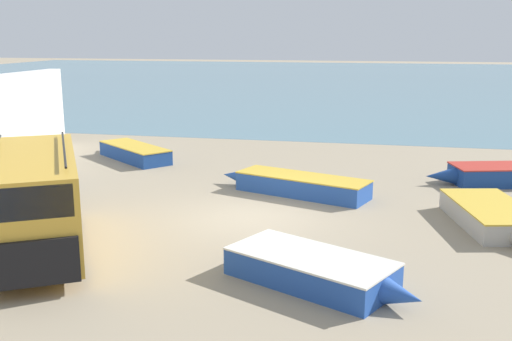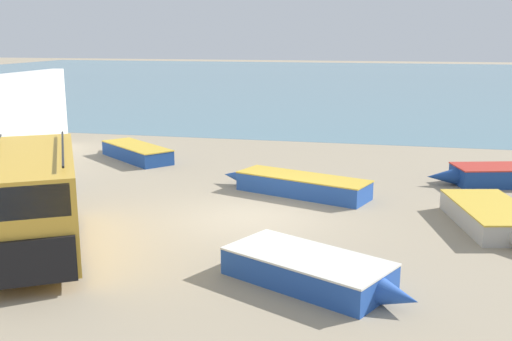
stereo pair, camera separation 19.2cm
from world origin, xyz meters
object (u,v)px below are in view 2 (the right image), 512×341
fishing_rowboat_0 (23,177)px  fishing_rowboat_3 (297,184)px  parked_van (32,199)px  fishing_rowboat_4 (135,152)px  fishing_rowboat_1 (493,217)px  fishing_rowboat_2 (312,270)px

fishing_rowboat_0 → fishing_rowboat_3: 9.07m
parked_van → fishing_rowboat_3: 8.20m
fishing_rowboat_0 → fishing_rowboat_4: bearing=-66.2°
fishing_rowboat_1 → fishing_rowboat_3: fishing_rowboat_3 is taller
fishing_rowboat_1 → fishing_rowboat_3: 5.87m
fishing_rowboat_3 → fishing_rowboat_2: bearing=121.0°
fishing_rowboat_4 → fishing_rowboat_2: bearing=167.5°
fishing_rowboat_0 → parked_van: bearing=170.3°
fishing_rowboat_2 → fishing_rowboat_3: size_ratio=0.80×
parked_van → fishing_rowboat_4: bearing=161.1°
fishing_rowboat_1 → fishing_rowboat_3: (-5.45, 2.18, 0.02)m
fishing_rowboat_1 → fishing_rowboat_2: bearing=-54.2°
fishing_rowboat_1 → fishing_rowboat_4: 14.04m
fishing_rowboat_3 → fishing_rowboat_4: bearing=-8.9°
fishing_rowboat_3 → parked_van: bearing=70.9°
fishing_rowboat_0 → fishing_rowboat_2: bearing=-165.0°
fishing_rowboat_0 → fishing_rowboat_2: (10.41, -5.89, 0.02)m
parked_van → fishing_rowboat_1: size_ratio=1.34×
fishing_rowboat_3 → fishing_rowboat_1: bearing=177.7°
parked_van → fishing_rowboat_1: (10.53, 4.20, -0.98)m
parked_van → fishing_rowboat_1: parked_van is taller
fishing_rowboat_2 → fishing_rowboat_4: bearing=155.1°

